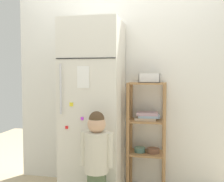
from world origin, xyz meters
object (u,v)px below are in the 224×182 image
at_px(pantry_shelf_unit, 147,128).
at_px(refrigerator, 93,108).
at_px(child_standing, 97,152).
at_px(fruit_bin, 151,79).

bearing_deg(pantry_shelf_unit, refrigerator, -166.25).
distance_m(refrigerator, child_standing, 0.59).
xyz_separation_m(child_standing, pantry_shelf_unit, (0.41, 0.59, 0.12)).
height_order(pantry_shelf_unit, fruit_bin, fruit_bin).
distance_m(child_standing, pantry_shelf_unit, 0.72).
relative_size(child_standing, fruit_bin, 4.25).
relative_size(pantry_shelf_unit, fruit_bin, 5.33).
xyz_separation_m(refrigerator, fruit_bin, (0.60, 0.15, 0.31)).
bearing_deg(pantry_shelf_unit, fruit_bin, 21.17).
relative_size(refrigerator, child_standing, 1.95).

